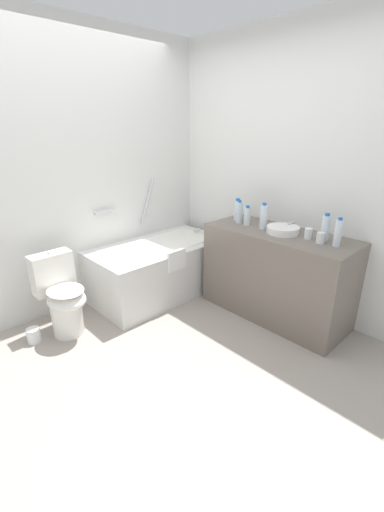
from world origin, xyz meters
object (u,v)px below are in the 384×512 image
(bathtub, at_px, (159,267))
(toilet, at_px, (62,297))
(water_bottle_1, at_px, (237,210))
(drinking_glass_0, at_px, (308,234))
(toilet_paper_roll, at_px, (34,335))
(sink_basin, at_px, (283,230))
(sink_faucet, at_px, (293,226))
(water_bottle_5, at_px, (247,216))
(drinking_glass_1, at_px, (321,238))
(water_bottle_3, at_px, (326,228))
(water_bottle_0, at_px, (264,217))
(water_bottle_2, at_px, (239,212))
(water_bottle_4, at_px, (338,233))

(bathtub, bearing_deg, toilet, -178.74)
(water_bottle_1, bearing_deg, bathtub, 134.09)
(drinking_glass_0, height_order, toilet_paper_roll, drinking_glass_0)
(toilet, bearing_deg, toilet_paper_roll, -99.81)
(sink_basin, bearing_deg, water_bottle_1, 84.30)
(bathtub, relative_size, drinking_glass_0, 15.65)
(sink_faucet, relative_size, water_bottle_5, 0.79)
(toilet_paper_roll, bearing_deg, drinking_glass_1, -39.51)
(water_bottle_3, height_order, drinking_glass_1, water_bottle_3)
(toilet, relative_size, water_bottle_0, 2.99)
(sink_faucet, xyz_separation_m, water_bottle_2, (-0.17, 0.49, 0.07))
(water_bottle_5, distance_m, toilet_paper_roll, 2.18)
(water_bottle_3, bearing_deg, water_bottle_0, 96.81)
(sink_basin, relative_size, water_bottle_2, 1.28)
(sink_faucet, bearing_deg, toilet_paper_roll, 150.16)
(sink_faucet, height_order, water_bottle_2, water_bottle_2)
(water_bottle_3, relative_size, water_bottle_4, 1.00)
(sink_faucet, distance_m, water_bottle_3, 0.37)
(bathtub, height_order, drinking_glass_1, bathtub)
(water_bottle_3, xyz_separation_m, toilet_paper_roll, (-1.93, 1.51, -0.88))
(bathtub, bearing_deg, water_bottle_2, -52.25)
(toilet, height_order, sink_faucet, sink_faucet)
(sink_faucet, distance_m, drinking_glass_1, 0.40)
(drinking_glass_1, bearing_deg, water_bottle_2, 89.08)
(drinking_glass_1, distance_m, toilet_paper_roll, 2.53)
(water_bottle_5, xyz_separation_m, toilet_paper_roll, (-1.84, 0.78, -0.86))
(water_bottle_0, bearing_deg, drinking_glass_1, -91.57)
(toilet, distance_m, toilet_paper_roll, 0.39)
(bathtub, height_order, water_bottle_5, bathtub)
(water_bottle_0, height_order, water_bottle_3, water_bottle_0)
(toilet_paper_roll, bearing_deg, water_bottle_5, -22.94)
(sink_basin, xyz_separation_m, sink_faucet, (0.17, 0.00, 0.00))
(water_bottle_2, height_order, water_bottle_5, water_bottle_2)
(drinking_glass_0, bearing_deg, water_bottle_2, 91.42)
(toilet_paper_roll, bearing_deg, sink_basin, -32.05)
(bathtub, relative_size, sink_basin, 5.06)
(water_bottle_0, xyz_separation_m, toilet_paper_roll, (-1.86, 0.95, -0.88))
(water_bottle_5, bearing_deg, sink_basin, -87.34)
(bathtub, xyz_separation_m, toilet, (-1.08, -0.02, 0.04))
(bathtub, bearing_deg, sink_basin, -66.17)
(toilet, bearing_deg, sink_basin, 53.78)
(water_bottle_4, relative_size, water_bottle_5, 1.23)
(water_bottle_0, distance_m, water_bottle_5, 0.17)
(water_bottle_2, distance_m, water_bottle_5, 0.11)
(water_bottle_5, bearing_deg, water_bottle_1, 67.63)
(water_bottle_3, height_order, drinking_glass_0, water_bottle_3)
(water_bottle_1, relative_size, water_bottle_3, 0.94)
(water_bottle_5, relative_size, toilet_paper_roll, 1.51)
(water_bottle_3, xyz_separation_m, drinking_glass_1, (-0.08, -0.01, -0.06))
(toilet, distance_m, water_bottle_3, 2.29)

